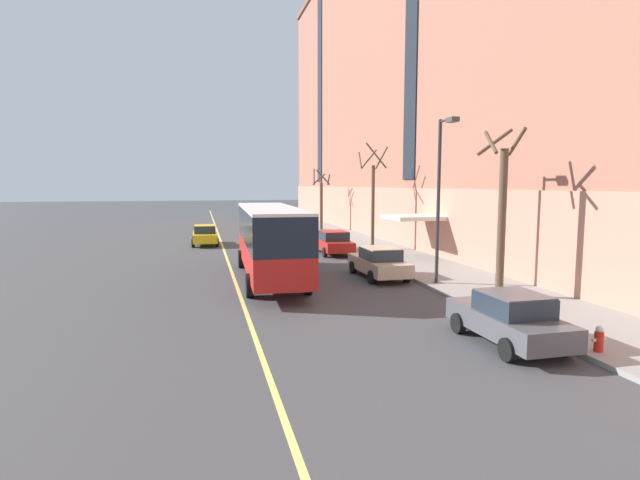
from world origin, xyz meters
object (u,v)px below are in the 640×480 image
Objects in this scene: street_lamp at (441,185)px; parked_car_darkgray_6 at (509,318)px; parked_car_green_1 at (285,221)px; city_bus at (270,238)px; parked_car_champagne_0 at (379,262)px; taxi_cab at (205,235)px; parked_car_champagne_2 at (298,226)px; parked_car_red_5 at (333,242)px; fire_hydrant at (599,339)px; street_tree_mid_block at (501,212)px; street_tree_far_uptown at (373,197)px; street_tree_far_downtown at (321,199)px.

parked_car_darkgray_6 is at bearing -102.75° from street_lamp.
city_bus is at bearing -100.84° from parked_car_green_1.
parked_car_darkgray_6 is 0.57× the size of street_lamp.
city_bus is 2.51× the size of parked_car_champagne_0.
taxi_cab is (-8.42, 26.73, 0.00)m from parked_car_darkgray_6.
parked_car_champagne_0 and parked_car_champagne_2 have the same top height.
taxi_cab is at bearing 140.25° from parked_car_red_5.
parked_car_champagne_2 is at bearing 92.68° from fire_hydrant.
city_bus is at bearing 155.29° from street_lamp.
city_bus is 2.46× the size of parked_car_red_5.
city_bus is 2.55× the size of parked_car_champagne_2.
parked_car_champagne_2 is at bearing 89.83° from parked_car_darkgray_6.
street_tree_mid_block is 9.43× the size of fire_hydrant.
street_lamp is at bearing -95.50° from street_tree_far_uptown.
fire_hydrant is (7.17, -12.92, -1.58)m from city_bus.
parked_car_champagne_0 is at bearing 119.32° from street_tree_mid_block.
city_bus is 22.52m from parked_car_champagne_2.
parked_car_champagne_0 is at bearing -90.39° from parked_car_champagne_2.
street_tree_far_downtown is at bearing 79.28° from parked_car_red_5.
parked_car_champagne_0 is 1.02× the size of parked_car_champagne_2.
parked_car_green_1 and parked_car_darkgray_6 have the same top height.
parked_car_champagne_0 is 12.44m from fire_hydrant.
parked_car_champagne_0 is at bearing -107.43° from street_tree_far_uptown.
parked_car_darkgray_6 is at bearing -89.90° from parked_car_red_5.
street_tree_far_uptown is 22.44m from fire_hydrant.
city_bus is at bearing 119.02° from fire_hydrant.
taxi_cab is at bearing 118.13° from street_tree_mid_block.
parked_car_darkgray_6 is at bearing -120.28° from street_tree_mid_block.
parked_car_darkgray_6 is (0.06, -10.80, -0.00)m from parked_car_champagne_0.
street_lamp is (1.86, -11.69, 3.85)m from parked_car_red_5.
street_tree_far_uptown reaches higher than fire_hydrant.
city_bus reaches higher than parked_car_red_5.
fire_hydrant is at bearing -70.23° from taxi_cab.
city_bus is 8.40m from street_lamp.
parked_car_champagne_0 and parked_car_darkgray_6 have the same top height.
street_lamp is at bearing -24.71° from city_bus.
street_tree_mid_block is at bearing -66.31° from street_lamp.
parked_car_champagne_2 is 0.63× the size of street_tree_far_uptown.
parked_car_darkgray_6 is at bearing -98.37° from street_tree_far_uptown.
parked_car_champagne_2 is at bearing 93.93° from street_lamp.
street_lamp reaches higher than parked_car_champagne_0.
street_lamp reaches higher than parked_car_green_1.
street_tree_mid_block is (3.12, -5.55, 2.77)m from parked_car_champagne_0.
street_tree_far_downtown is (3.05, 36.08, 2.40)m from parked_car_darkgray_6.
parked_car_green_1 is at bearing 98.51° from street_tree_far_uptown.
street_tree_far_uptown is (-0.03, 15.40, 0.26)m from street_tree_mid_block.
street_lamp is 10.26× the size of fire_hydrant.
street_tree_mid_block is (11.49, -21.48, 2.77)m from taxi_cab.
street_tree_far_uptown is (11.46, -6.08, 3.03)m from taxi_cab.
parked_car_champagne_0 is 0.77× the size of street_tree_far_downtown.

